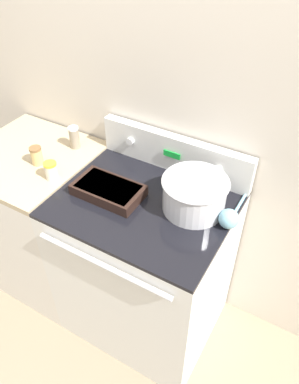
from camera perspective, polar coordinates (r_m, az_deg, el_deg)
name	(u,v)px	position (r m, az deg, el deg)	size (l,w,h in m)	color
ground_plane	(116,359)	(2.33, -5.08, -24.03)	(12.00, 12.00, 0.00)	gray
kitchen_wall	(182,110)	(1.81, 5.05, 12.31)	(8.00, 0.05, 2.50)	beige
stove_range	(145,267)	(2.07, -0.72, -11.37)	(0.80, 0.68, 0.95)	silver
control_panel	(175,153)	(1.87, 3.86, 5.94)	(0.80, 0.07, 0.19)	silver
side_counter	(43,219)	(2.40, -15.88, -3.95)	(0.65, 0.65, 0.96)	silver
mixing_bowl	(195,193)	(1.65, 6.88, -0.16)	(0.30, 0.30, 0.16)	silver
casserole_dish	(108,190)	(1.75, -6.29, 0.37)	(0.32, 0.19, 0.05)	black
ladle	(229,218)	(1.62, 12.09, -3.87)	(0.09, 0.31, 0.09)	#7AB2C6
spice_jar_yellow_cap	(51,170)	(1.87, -14.78, 3.20)	(0.06, 0.06, 0.09)	beige
spice_jar_white_cap	(74,137)	(2.06, -11.38, 8.18)	(0.06, 0.06, 0.12)	gray
spice_jar_brown_cap	(37,156)	(1.99, -16.83, 5.34)	(0.06, 0.06, 0.10)	tan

